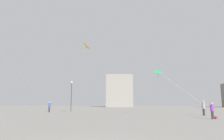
# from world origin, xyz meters

# --- Properties ---
(person_in_purple) EXTENTS (0.35, 0.35, 1.59)m
(person_in_purple) POSITION_xyz_m (9.76, 14.96, 0.87)
(person_in_purple) COLOR #2D2D33
(person_in_purple) RESTS_ON ground_plane
(person_in_blue) EXTENTS (0.40, 0.40, 1.82)m
(person_in_blue) POSITION_xyz_m (-11.71, 30.58, 1.00)
(person_in_blue) COLOR #2D2D33
(person_in_blue) RESTS_ON ground_plane
(person_in_grey) EXTENTS (0.40, 0.40, 1.85)m
(person_in_grey) POSITION_xyz_m (11.20, 21.13, 1.01)
(person_in_grey) COLOR #2D2D33
(person_in_grey) RESTS_ON ground_plane
(kite_emerald_delta) EXTENTS (5.85, 1.91, 4.71)m
(kite_emerald_delta) POSITION_xyz_m (6.10, 22.48, 5.66)
(kite_emerald_delta) COLOR green
(kite_amber_diamond) EXTENTS (8.85, 11.17, 8.00)m
(kite_amber_diamond) POSITION_xyz_m (-3.49, 20.15, 8.76)
(kite_amber_diamond) COLOR yellow
(building_left_hall) EXTENTS (12.90, 10.78, 14.82)m
(building_left_hall) POSITION_xyz_m (-1.00, 94.28, 7.41)
(building_left_hall) COLOR gray
(building_left_hall) RESTS_ON ground_plane
(lamppost_east) EXTENTS (0.36, 0.36, 5.75)m
(lamppost_east) POSITION_xyz_m (-8.77, 34.13, 3.78)
(lamppost_east) COLOR #2D2D30
(lamppost_east) RESTS_ON ground_plane
(handbag_beside_flyer) EXTENTS (0.34, 0.29, 0.24)m
(handbag_beside_flyer) POSITION_xyz_m (10.11, 15.06, 0.12)
(handbag_beside_flyer) COLOR maroon
(handbag_beside_flyer) RESTS_ON ground_plane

